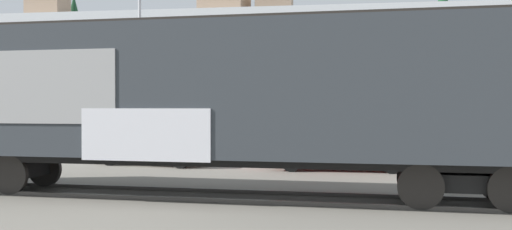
# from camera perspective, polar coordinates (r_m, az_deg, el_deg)

# --- Properties ---
(ground_plane) EXTENTS (260.00, 260.00, 0.00)m
(ground_plane) POSITION_cam_1_polar(r_m,az_deg,el_deg) (13.79, -3.54, -7.76)
(ground_plane) COLOR slate
(track) EXTENTS (59.99, 5.25, 0.08)m
(track) POSITION_cam_1_polar(r_m,az_deg,el_deg) (14.23, -9.09, -7.34)
(track) COLOR #4C4742
(track) RESTS_ON ground_plane
(freight_car) EXTENTS (16.69, 3.78, 4.10)m
(freight_car) POSITION_cam_1_polar(r_m,az_deg,el_deg) (13.69, -4.53, 1.98)
(freight_car) COLOR #33383D
(freight_car) RESTS_ON ground_plane
(hillside) EXTENTS (143.26, 29.20, 17.85)m
(hillside) POSITION_cam_1_polar(r_m,az_deg,el_deg) (85.55, 7.42, 4.17)
(hillside) COLOR silver
(hillside) RESTS_ON ground_plane
(parked_car_white) EXTENTS (4.31, 2.45, 1.51)m
(parked_car_white) POSITION_cam_1_polar(r_m,az_deg,el_deg) (21.41, -9.51, -2.58)
(parked_car_white) COLOR silver
(parked_car_white) RESTS_ON ground_plane
(parked_car_red) EXTENTS (4.55, 2.05, 1.82)m
(parked_car_red) POSITION_cam_1_polar(r_m,az_deg,el_deg) (19.65, 8.15, -2.54)
(parked_car_red) COLOR #B21E1E
(parked_car_red) RESTS_ON ground_plane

